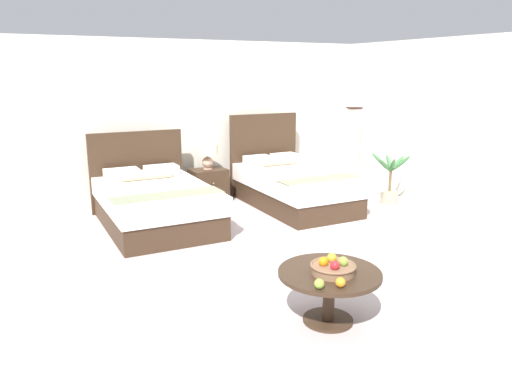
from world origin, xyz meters
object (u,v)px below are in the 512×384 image
object	(u,v)px
table_lamp	(207,152)
coffee_table	(329,282)
bed_near_window	(155,203)
potted_palm	(390,185)
bed_near_corner	(292,186)
nightstand	(209,186)
loose_orange	(341,282)
loose_apple	(319,284)
floor_lamp_corner	(353,148)
fruit_bowl	(333,267)

from	to	relation	value
table_lamp	coffee_table	xyz separation A→B (m)	(-0.59, -4.16, -0.46)
bed_near_window	potted_palm	bearing A→B (deg)	-8.95
bed_near_corner	potted_palm	xyz separation A→B (m)	(1.47, -0.59, -0.03)
bed_near_window	potted_palm	distance (m)	3.72
bed_near_window	bed_near_corner	world-z (taller)	bed_near_corner
table_lamp	potted_palm	size ratio (longest dim) A/B	0.49
nightstand	loose_orange	world-z (taller)	nightstand
loose_apple	floor_lamp_corner	bearing A→B (deg)	49.28
coffee_table	loose_apple	world-z (taller)	loose_apple
bed_near_corner	loose_orange	size ratio (longest dim) A/B	27.20
bed_near_corner	potted_palm	distance (m)	1.58
bed_near_corner	table_lamp	world-z (taller)	bed_near_corner
bed_near_corner	fruit_bowl	bearing A→B (deg)	-116.47
coffee_table	loose_orange	bearing A→B (deg)	-110.69
fruit_bowl	bed_near_window	bearing A→B (deg)	99.03
coffee_table	floor_lamp_corner	size ratio (longest dim) A/B	0.59
fruit_bowl	potted_palm	bearing A→B (deg)	41.46
table_lamp	floor_lamp_corner	bearing A→B (deg)	-4.78
fruit_bowl	floor_lamp_corner	size ratio (longest dim) A/B	0.26
fruit_bowl	loose_orange	size ratio (longest dim) A/B	4.78
bed_near_window	floor_lamp_corner	bearing A→B (deg)	9.12
nightstand	loose_apple	bearing A→B (deg)	-101.16
nightstand	loose_orange	bearing A→B (deg)	-99.02
potted_palm	fruit_bowl	bearing A→B (deg)	-138.54
table_lamp	loose_apple	bearing A→B (deg)	-101.11
fruit_bowl	loose_apple	distance (m)	0.33
loose_apple	potted_palm	xyz separation A→B (m)	(3.41, 2.97, -0.20)
loose_apple	loose_orange	xyz separation A→B (m)	(0.16, -0.05, -0.00)
coffee_table	loose_orange	distance (m)	0.34
nightstand	loose_orange	size ratio (longest dim) A/B	7.14
loose_apple	nightstand	bearing A→B (deg)	78.84
table_lamp	loose_orange	distance (m)	4.52
nightstand	table_lamp	bearing A→B (deg)	90.00
floor_lamp_corner	nightstand	bearing A→B (deg)	175.64
coffee_table	potted_palm	bearing A→B (deg)	41.01
potted_palm	coffee_table	bearing A→B (deg)	-138.99
potted_palm	table_lamp	bearing A→B (deg)	150.80
nightstand	coffee_table	xyz separation A→B (m)	(-0.59, -4.14, 0.08)
potted_palm	nightstand	bearing A→B (deg)	151.15
nightstand	coffee_table	bearing A→B (deg)	-98.16
coffee_table	floor_lamp_corner	distance (m)	5.16
bed_near_corner	floor_lamp_corner	world-z (taller)	floor_lamp_corner
table_lamp	potted_palm	distance (m)	2.97
table_lamp	loose_orange	size ratio (longest dim) A/B	5.12
bed_near_window	nightstand	size ratio (longest dim) A/B	3.63
loose_orange	potted_palm	bearing A→B (deg)	42.92
fruit_bowl	loose_orange	bearing A→B (deg)	-114.08
table_lamp	fruit_bowl	size ratio (longest dim) A/B	1.07
bed_near_corner	fruit_bowl	xyz separation A→B (m)	(-1.67, -3.36, 0.18)
bed_near_window	bed_near_corner	bearing A→B (deg)	0.21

